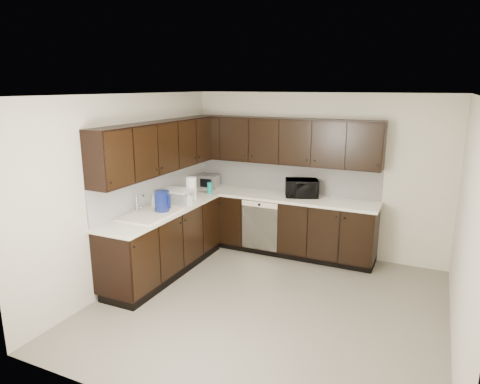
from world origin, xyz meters
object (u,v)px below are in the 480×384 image
at_px(microwave, 302,188).
at_px(storage_bin, 176,196).
at_px(blue_pitcher, 162,202).
at_px(toaster_oven, 208,181).
at_px(sink, 150,219).

height_order(microwave, storage_bin, microwave).
relative_size(microwave, storage_bin, 1.06).
bearing_deg(storage_bin, blue_pitcher, -77.45).
bearing_deg(microwave, blue_pitcher, -154.53).
bearing_deg(storage_bin, toaster_oven, 91.56).
xyz_separation_m(toaster_oven, storage_bin, (0.03, -0.99, -0.02)).
height_order(sink, microwave, microwave).
xyz_separation_m(sink, storage_bin, (-0.04, 0.70, 0.15)).
distance_m(toaster_oven, blue_pitcher, 1.53).
distance_m(microwave, toaster_oven, 1.60).
xyz_separation_m(microwave, toaster_oven, (-1.60, -0.07, -0.03)).
distance_m(sink, blue_pitcher, 0.28).
bearing_deg(blue_pitcher, microwave, 41.86).
height_order(microwave, blue_pitcher, blue_pitcher).
relative_size(sink, storage_bin, 1.79).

